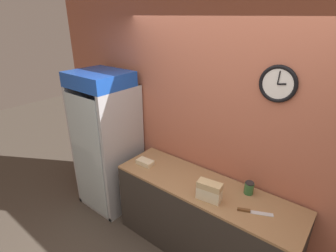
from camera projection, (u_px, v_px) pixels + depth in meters
wall_back at (224, 134)px, 2.76m from camera, size 5.20×0.09×2.70m
prep_counter at (202, 219)px, 2.87m from camera, size 1.99×0.60×0.88m
beverage_cooler at (109, 135)px, 3.50m from camera, size 0.70×0.68×1.89m
sandwich_stack_bottom at (209, 196)px, 2.50m from camera, size 0.24×0.14×0.06m
sandwich_stack_middle at (209, 191)px, 2.47m from camera, size 0.24×0.14×0.06m
sandwich_stack_top at (210, 186)px, 2.45m from camera, size 0.24×0.14×0.06m
sandwich_flat_left at (145, 162)px, 3.08m from camera, size 0.20×0.12×0.05m
chefs_knife at (250, 211)px, 2.34m from camera, size 0.30×0.16×0.02m
condiment_jar at (249, 188)px, 2.57m from camera, size 0.09×0.09×0.13m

